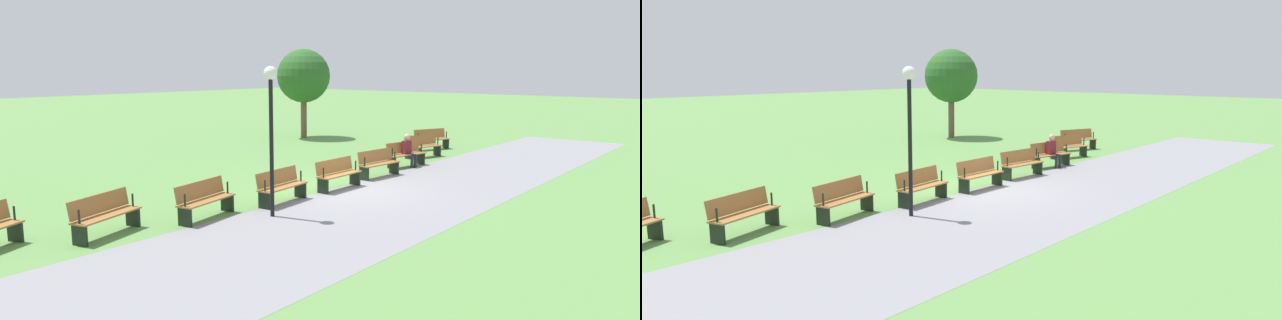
# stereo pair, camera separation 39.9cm
# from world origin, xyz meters

# --- Properties ---
(ground_plane) EXTENTS (120.00, 120.00, 0.00)m
(ground_plane) POSITION_xyz_m (0.00, 0.00, 0.00)
(ground_plane) COLOR #5B8C47
(path_paving) EXTENTS (32.76, 4.56, 0.01)m
(path_paving) POSITION_xyz_m (0.00, 2.13, 0.00)
(path_paving) COLOR gray
(path_paving) RESTS_ON ground
(bench_0) EXTENTS (1.72, 1.08, 0.89)m
(bench_0) POSITION_xyz_m (-9.01, -1.86, 0.47)
(bench_0) COLOR #996633
(bench_0) RESTS_ON ground
(bench_1) EXTENTS (1.74, 0.94, 0.89)m
(bench_1) POSITION_xyz_m (-6.84, -1.08, 0.47)
(bench_1) COLOR #996633
(bench_1) RESTS_ON ground
(bench_2) EXTENTS (1.73, 0.79, 0.89)m
(bench_2) POSITION_xyz_m (-4.60, -0.52, 0.47)
(bench_2) COLOR #996633
(bench_2) RESTS_ON ground
(bench_3) EXTENTS (1.71, 0.63, 0.89)m
(bench_3) POSITION_xyz_m (-2.31, -0.18, 0.47)
(bench_3) COLOR #996633
(bench_3) RESTS_ON ground
(bench_4) EXTENTS (1.67, 0.47, 0.89)m
(bench_4) POSITION_xyz_m (-0.00, -0.07, 0.47)
(bench_4) COLOR #996633
(bench_4) RESTS_ON ground
(bench_5) EXTENTS (1.71, 0.63, 0.89)m
(bench_5) POSITION_xyz_m (2.31, -0.18, 0.47)
(bench_5) COLOR #996633
(bench_5) RESTS_ON ground
(bench_6) EXTENTS (1.73, 0.79, 0.89)m
(bench_6) POSITION_xyz_m (4.60, -0.52, 0.47)
(bench_6) COLOR #996633
(bench_6) RESTS_ON ground
(bench_7) EXTENTS (1.74, 0.94, 0.89)m
(bench_7) POSITION_xyz_m (6.84, -1.08, 0.47)
(bench_7) COLOR #996633
(bench_7) RESTS_ON ground
(person_seated) EXTENTS (0.40, 0.56, 1.20)m
(person_seated) POSITION_xyz_m (-4.57, -0.38, 0.64)
(person_seated) COLOR maroon
(person_seated) RESTS_ON ground
(tree_0) EXTENTS (2.71, 2.71, 4.51)m
(tree_0) POSITION_xyz_m (-8.58, -8.97, 3.13)
(tree_0) COLOR brown
(tree_0) RESTS_ON ground
(lamp_post) EXTENTS (0.32, 0.32, 3.61)m
(lamp_post) POSITION_xyz_m (3.44, 0.60, 2.55)
(lamp_post) COLOR black
(lamp_post) RESTS_ON ground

